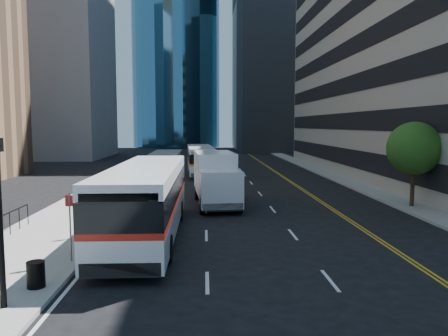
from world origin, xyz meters
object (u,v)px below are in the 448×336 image
Objects in this scene: trash_can at (36,274)px; bus_rear at (200,159)px; box_truck at (216,178)px; bus_front at (147,198)px; street_tree at (414,148)px.

bus_rear is at bearing 81.59° from trash_can.
box_truck reaches higher than trash_can.
box_truck reaches higher than bus_front.
box_truck is 8.86× the size of trash_can.
street_tree is at bearing -11.89° from box_truck.
street_tree is at bearing 35.40° from trash_can.
bus_rear is at bearing 85.32° from bus_front.
trash_can is (-4.68, -31.65, -1.01)m from bus_rear.
street_tree is 6.39× the size of trash_can.
bus_rear is at bearing 89.17° from box_truck.
street_tree is 0.46× the size of bus_rear.
box_truck is at bearing 67.54° from trash_can.
bus_rear is 1.59× the size of box_truck.
bus_front is 25.32m from bus_rear.
trash_can is at bearing -144.60° from street_tree.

